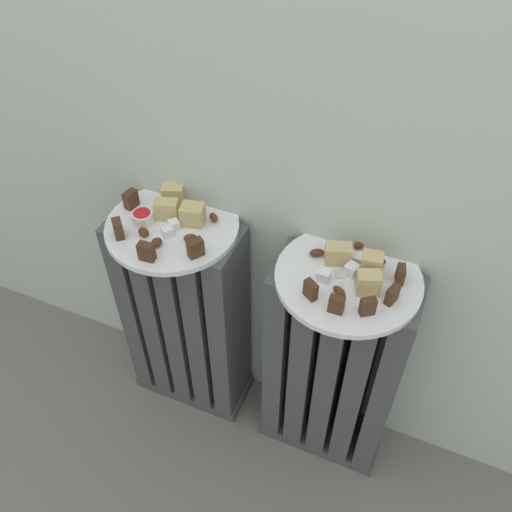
{
  "coord_description": "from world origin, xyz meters",
  "views": [
    {
      "loc": [
        0.29,
        -0.4,
        1.31
      ],
      "look_at": [
        0.0,
        0.28,
        0.58
      ],
      "focal_mm": 37.7,
      "sensor_mm": 36.0,
      "label": 1
    }
  ],
  "objects_px": {
    "jam_bowl_left": "(143,217)",
    "plate_right": "(348,278)",
    "radiator_left": "(186,319)",
    "fork": "(342,285)",
    "radiator_right": "(332,370)",
    "plate_left": "(172,226)"
  },
  "relations": [
    {
      "from": "radiator_left",
      "to": "jam_bowl_left",
      "type": "relative_size",
      "value": 13.69
    },
    {
      "from": "radiator_left",
      "to": "jam_bowl_left",
      "type": "bearing_deg",
      "value": -162.71
    },
    {
      "from": "plate_left",
      "to": "fork",
      "type": "bearing_deg",
      "value": -4.34
    },
    {
      "from": "radiator_right",
      "to": "fork",
      "type": "height_order",
      "value": "fork"
    },
    {
      "from": "plate_right",
      "to": "jam_bowl_left",
      "type": "bearing_deg",
      "value": -177.64
    },
    {
      "from": "plate_left",
      "to": "plate_right",
      "type": "bearing_deg",
      "value": 0.0
    },
    {
      "from": "radiator_right",
      "to": "jam_bowl_left",
      "type": "xyz_separation_m",
      "value": [
        -0.42,
        -0.02,
        0.32
      ]
    },
    {
      "from": "plate_right",
      "to": "jam_bowl_left",
      "type": "height_order",
      "value": "jam_bowl_left"
    },
    {
      "from": "plate_right",
      "to": "jam_bowl_left",
      "type": "xyz_separation_m",
      "value": [
        -0.42,
        -0.02,
        0.02
      ]
    },
    {
      "from": "plate_left",
      "to": "plate_right",
      "type": "distance_m",
      "value": 0.37
    },
    {
      "from": "plate_left",
      "to": "jam_bowl_left",
      "type": "bearing_deg",
      "value": -162.71
    },
    {
      "from": "fork",
      "to": "plate_left",
      "type": "bearing_deg",
      "value": 175.66
    },
    {
      "from": "radiator_right",
      "to": "jam_bowl_left",
      "type": "height_order",
      "value": "jam_bowl_left"
    },
    {
      "from": "jam_bowl_left",
      "to": "plate_right",
      "type": "bearing_deg",
      "value": 2.36
    },
    {
      "from": "radiator_right",
      "to": "plate_right",
      "type": "distance_m",
      "value": 0.3
    },
    {
      "from": "plate_left",
      "to": "radiator_left",
      "type": "bearing_deg",
      "value": 116.57
    },
    {
      "from": "fork",
      "to": "jam_bowl_left",
      "type": "bearing_deg",
      "value": 178.62
    },
    {
      "from": "radiator_left",
      "to": "plate_right",
      "type": "bearing_deg",
      "value": -0.0
    },
    {
      "from": "radiator_right",
      "to": "radiator_left",
      "type": "bearing_deg",
      "value": 180.0
    },
    {
      "from": "radiator_left",
      "to": "fork",
      "type": "xyz_separation_m",
      "value": [
        0.36,
        -0.03,
        0.31
      ]
    },
    {
      "from": "radiator_left",
      "to": "plate_left",
      "type": "xyz_separation_m",
      "value": [
        0.0,
        -0.0,
        0.3
      ]
    },
    {
      "from": "radiator_left",
      "to": "plate_left",
      "type": "relative_size",
      "value": 2.15
    }
  ]
}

